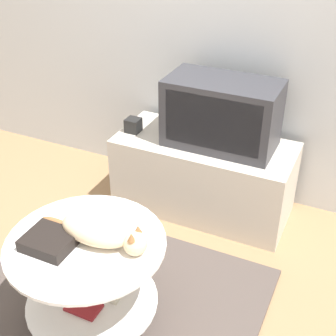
% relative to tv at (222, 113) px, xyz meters
% --- Properties ---
extents(ground_plane, '(12.00, 12.00, 0.00)m').
position_rel_tv_xyz_m(ground_plane, '(-0.20, -1.21, -0.71)').
color(ground_plane, '#93704C').
extents(rug, '(1.50, 1.59, 0.02)m').
position_rel_tv_xyz_m(rug, '(-0.20, -1.21, -0.70)').
color(rug, '#4C423D').
rests_on(rug, ground_plane).
extents(tv_stand, '(1.13, 0.51, 0.50)m').
position_rel_tv_xyz_m(tv_stand, '(-0.09, -0.02, -0.46)').
color(tv_stand, beige).
rests_on(tv_stand, ground_plane).
extents(tv, '(0.67, 0.36, 0.42)m').
position_rel_tv_xyz_m(tv, '(0.00, 0.00, 0.00)').
color(tv, '#333338').
rests_on(tv, tv_stand).
extents(speaker, '(0.09, 0.09, 0.09)m').
position_rel_tv_xyz_m(speaker, '(-0.57, -0.08, -0.16)').
color(speaker, black).
rests_on(speaker, tv_stand).
extents(coffee_table, '(0.74, 0.74, 0.49)m').
position_rel_tv_xyz_m(coffee_table, '(-0.24, -1.14, -0.38)').
color(coffee_table, '#B2B2B7').
rests_on(coffee_table, rug).
extents(dvd_box, '(0.22, 0.19, 0.06)m').
position_rel_tv_xyz_m(dvd_box, '(-0.36, -1.23, -0.17)').
color(dvd_box, black).
rests_on(dvd_box, coffee_table).
extents(cat, '(0.56, 0.18, 0.13)m').
position_rel_tv_xyz_m(cat, '(-0.17, -1.11, -0.14)').
color(cat, beige).
rests_on(cat, coffee_table).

